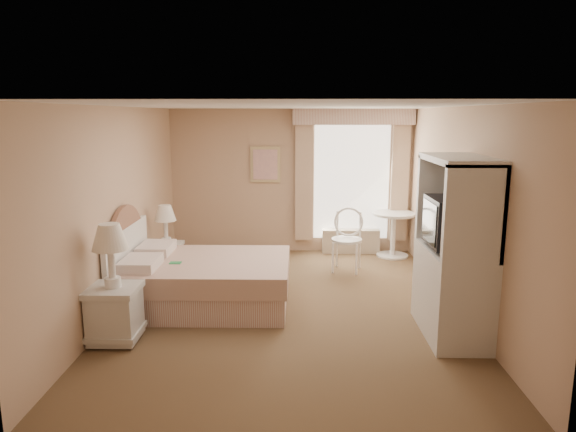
{
  "coord_description": "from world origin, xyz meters",
  "views": [
    {
      "loc": [
        0.1,
        -6.18,
        2.4
      ],
      "look_at": [
        -0.01,
        0.3,
        1.12
      ],
      "focal_mm": 32.0,
      "sensor_mm": 36.0,
      "label": 1
    }
  ],
  "objects_px": {
    "round_table": "(393,227)",
    "nightstand_far": "(167,251)",
    "bed": "(201,279)",
    "armoire": "(454,263)",
    "cafe_chair": "(347,234)",
    "nightstand_near": "(114,299)"
  },
  "relations": [
    {
      "from": "round_table",
      "to": "nightstand_far",
      "type": "bearing_deg",
      "value": -161.4
    },
    {
      "from": "bed",
      "to": "nightstand_far",
      "type": "relative_size",
      "value": 1.93
    },
    {
      "from": "bed",
      "to": "nightstand_far",
      "type": "bearing_deg",
      "value": 122.28
    },
    {
      "from": "bed",
      "to": "armoire",
      "type": "relative_size",
      "value": 1.05
    },
    {
      "from": "bed",
      "to": "armoire",
      "type": "bearing_deg",
      "value": -16.04
    },
    {
      "from": "round_table",
      "to": "bed",
      "type": "bearing_deg",
      "value": -140.85
    },
    {
      "from": "nightstand_far",
      "to": "cafe_chair",
      "type": "relative_size",
      "value": 1.1
    },
    {
      "from": "bed",
      "to": "round_table",
      "type": "relative_size",
      "value": 2.71
    },
    {
      "from": "round_table",
      "to": "cafe_chair",
      "type": "bearing_deg",
      "value": -137.77
    },
    {
      "from": "bed",
      "to": "armoire",
      "type": "distance_m",
      "value": 3.1
    },
    {
      "from": "nightstand_near",
      "to": "armoire",
      "type": "relative_size",
      "value": 0.64
    },
    {
      "from": "bed",
      "to": "round_table",
      "type": "distance_m",
      "value": 3.71
    },
    {
      "from": "bed",
      "to": "cafe_chair",
      "type": "xyz_separation_m",
      "value": [
        2.02,
        1.56,
        0.23
      ]
    },
    {
      "from": "bed",
      "to": "nightstand_near",
      "type": "relative_size",
      "value": 1.63
    },
    {
      "from": "round_table",
      "to": "armoire",
      "type": "relative_size",
      "value": 0.39
    },
    {
      "from": "nightstand_near",
      "to": "cafe_chair",
      "type": "bearing_deg",
      "value": 44.25
    },
    {
      "from": "nightstand_near",
      "to": "armoire",
      "type": "bearing_deg",
      "value": 4.0
    },
    {
      "from": "nightstand_near",
      "to": "round_table",
      "type": "distance_m",
      "value": 4.97
    },
    {
      "from": "bed",
      "to": "round_table",
      "type": "xyz_separation_m",
      "value": [
        2.87,
        2.34,
        0.18
      ]
    },
    {
      "from": "nightstand_near",
      "to": "nightstand_far",
      "type": "distance_m",
      "value": 2.23
    },
    {
      "from": "bed",
      "to": "nightstand_near",
      "type": "xyz_separation_m",
      "value": [
        -0.72,
        -1.1,
        0.15
      ]
    },
    {
      "from": "bed",
      "to": "nightstand_far",
      "type": "height_order",
      "value": "bed"
    }
  ]
}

